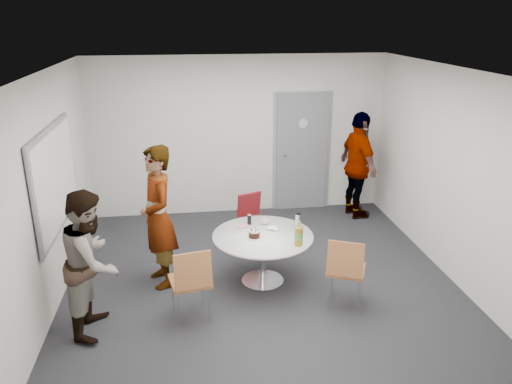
{
  "coord_description": "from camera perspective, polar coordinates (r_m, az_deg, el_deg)",
  "views": [
    {
      "loc": [
        -0.87,
        -5.75,
        3.32
      ],
      "look_at": [
        -0.02,
        0.25,
        1.14
      ],
      "focal_mm": 35.0,
      "sensor_mm": 36.0,
      "label": 1
    }
  ],
  "objects": [
    {
      "name": "wall_left",
      "position": [
        6.29,
        -22.58,
        -0.04
      ],
      "size": [
        0.0,
        5.0,
        5.0
      ],
      "primitive_type": "plane",
      "rotation": [
        1.57,
        0.0,
        1.57
      ],
      "color": "silver",
      "rests_on": "floor"
    },
    {
      "name": "door",
      "position": [
        8.77,
        5.25,
        4.52
      ],
      "size": [
        1.02,
        0.17,
        2.12
      ],
      "color": "slate",
      "rests_on": "wall_back"
    },
    {
      "name": "person_left",
      "position": [
        5.67,
        -18.27,
        -7.57
      ],
      "size": [
        0.69,
        0.85,
        1.62
      ],
      "primitive_type": "imported",
      "rotation": [
        0.0,
        0.0,
        1.47
      ],
      "color": "white",
      "rests_on": "floor"
    },
    {
      "name": "wall_back",
      "position": [
        8.53,
        -1.97,
        6.4
      ],
      "size": [
        5.0,
        0.0,
        5.0
      ],
      "primitive_type": "plane",
      "rotation": [
        1.57,
        0.0,
        0.0
      ],
      "color": "silver",
      "rests_on": "floor"
    },
    {
      "name": "wall_front",
      "position": [
        3.9,
        6.12,
        -10.67
      ],
      "size": [
        5.0,
        0.0,
        5.0
      ],
      "primitive_type": "plane",
      "rotation": [
        -1.57,
        0.0,
        0.0
      ],
      "color": "silver",
      "rests_on": "floor"
    },
    {
      "name": "whiteboard",
      "position": [
        6.44,
        -21.94,
        1.41
      ],
      "size": [
        0.04,
        1.9,
        1.25
      ],
      "color": "gray",
      "rests_on": "wall_left"
    },
    {
      "name": "person_main",
      "position": [
        6.35,
        -11.14,
        -2.86
      ],
      "size": [
        0.62,
        0.77,
        1.84
      ],
      "primitive_type": "imported",
      "rotation": [
        0.0,
        0.0,
        -1.27
      ],
      "color": "#A5C6EA",
      "rests_on": "floor"
    },
    {
      "name": "wall_right",
      "position": [
        6.95,
        21.39,
        1.91
      ],
      "size": [
        0.0,
        5.0,
        5.0
      ],
      "primitive_type": "plane",
      "rotation": [
        1.57,
        0.0,
        -1.57
      ],
      "color": "silver",
      "rests_on": "floor"
    },
    {
      "name": "person_right",
      "position": [
        8.55,
        11.6,
        2.97
      ],
      "size": [
        0.61,
        1.12,
        1.82
      ],
      "primitive_type": "imported",
      "rotation": [
        0.0,
        0.0,
        1.74
      ],
      "color": "black",
      "rests_on": "floor"
    },
    {
      "name": "chair_far",
      "position": [
        7.39,
        -0.41,
        -2.68
      ],
      "size": [
        0.51,
        0.54,
        0.82
      ],
      "rotation": [
        0.0,
        0.0,
        3.52
      ],
      "color": "maroon",
      "rests_on": "floor"
    },
    {
      "name": "table",
      "position": [
        6.38,
        1.03,
        -5.67
      ],
      "size": [
        1.28,
        1.28,
        0.98
      ],
      "color": "white",
      "rests_on": "floor"
    },
    {
      "name": "chair_near_right",
      "position": [
        5.94,
        10.21,
        -8.36
      ],
      "size": [
        0.57,
        0.6,
        0.91
      ],
      "rotation": [
        0.0,
        0.0,
        -0.41
      ],
      "color": "brown",
      "rests_on": "floor"
    },
    {
      "name": "floor",
      "position": [
        6.7,
        0.51,
        -9.94
      ],
      "size": [
        5.0,
        5.0,
        0.0
      ],
      "primitive_type": "plane",
      "color": "black",
      "rests_on": "ground"
    },
    {
      "name": "ceiling",
      "position": [
        5.85,
        0.59,
        13.69
      ],
      "size": [
        5.0,
        5.0,
        0.0
      ],
      "primitive_type": "plane",
      "rotation": [
        3.14,
        0.0,
        0.0
      ],
      "color": "silver",
      "rests_on": "wall_back"
    },
    {
      "name": "chair_near_left",
      "position": [
        5.65,
        -7.4,
        -9.71
      ],
      "size": [
        0.51,
        0.54,
        0.91
      ],
      "rotation": [
        0.0,
        0.0,
        0.19
      ],
      "color": "brown",
      "rests_on": "floor"
    }
  ]
}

